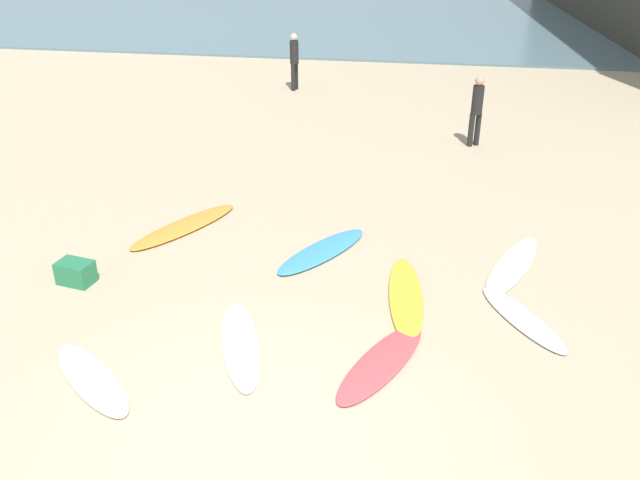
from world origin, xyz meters
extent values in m
plane|color=#C6B28E|center=(0.00, 0.00, 0.00)|extent=(120.00, 120.00, 0.00)
ellipsoid|color=#F7E4CF|center=(-2.35, 0.76, 0.04)|extent=(1.80, 1.66, 0.08)
ellipsoid|color=white|center=(-0.60, 1.83, 0.03)|extent=(1.23, 2.24, 0.06)
ellipsoid|color=silver|center=(3.47, 3.13, 0.04)|extent=(1.44, 1.91, 0.07)
ellipsoid|color=#EF9A37|center=(-2.66, 5.31, 0.04)|extent=(1.78, 2.48, 0.09)
ellipsoid|color=#439DD8|center=(0.13, 4.75, 0.04)|extent=(1.69, 2.21, 0.09)
ellipsoid|color=#E15054|center=(1.43, 1.72, 0.04)|extent=(1.43, 2.16, 0.07)
ellipsoid|color=yellow|center=(1.68, 3.46, 0.04)|extent=(0.76, 2.50, 0.08)
ellipsoid|color=silver|center=(3.47, 4.78, 0.03)|extent=(1.41, 2.44, 0.07)
cylinder|color=black|center=(-2.45, 15.68, 0.43)|extent=(0.14, 0.14, 0.86)
cylinder|color=black|center=(-2.51, 15.48, 0.43)|extent=(0.14, 0.14, 0.86)
cylinder|color=black|center=(-2.48, 15.58, 1.21)|extent=(0.35, 0.35, 0.71)
sphere|color=beige|center=(-2.48, 15.58, 1.69)|extent=(0.23, 0.23, 0.23)
cylinder|color=black|center=(2.97, 10.96, 0.42)|extent=(0.14, 0.14, 0.84)
cylinder|color=black|center=(3.14, 11.07, 0.42)|extent=(0.14, 0.14, 0.84)
cylinder|color=black|center=(3.05, 11.02, 1.19)|extent=(0.39, 0.39, 0.70)
sphere|color=tan|center=(3.05, 11.02, 1.66)|extent=(0.23, 0.23, 0.23)
cube|color=#287F51|center=(-3.75, 3.10, 0.19)|extent=(0.63, 0.48, 0.38)
camera|label=1|loc=(1.75, -5.64, 5.80)|focal=37.40mm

